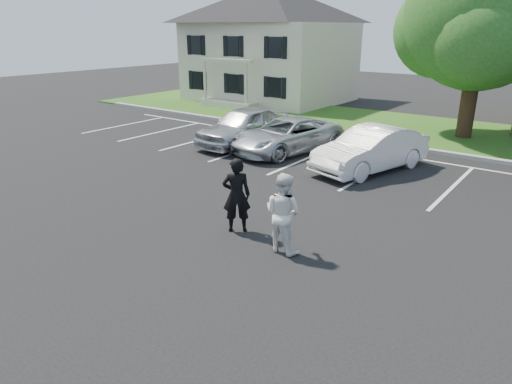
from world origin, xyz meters
TOP-DOWN VIEW (x-y plane):
  - ground_plane at (0.00, 0.00)m, footprint 90.00×90.00m
  - curb at (0.00, 12.00)m, footprint 40.00×0.30m
  - grass_strip at (0.00, 16.00)m, footprint 44.00×8.00m
  - stall_lines at (1.40, 8.95)m, footprint 34.00×5.36m
  - house at (-13.00, 19.97)m, footprint 10.30×9.22m
  - tree at (1.35, 15.71)m, footprint 7.80×7.20m
  - man_black_suit at (-0.72, 1.15)m, footprint 0.83×0.81m
  - man_white_shirt at (0.82, 0.93)m, footprint 0.95×0.76m
  - car_silver_west at (-6.23, 8.46)m, footprint 2.12×4.96m
  - car_silver_minivan at (-4.03, 8.54)m, footprint 3.40×5.45m
  - car_white_sedan at (-0.16, 8.12)m, footprint 2.91×5.01m

SIDE VIEW (x-z plane):
  - ground_plane at x=0.00m, z-range 0.00..0.00m
  - stall_lines at x=1.40m, z-range 0.00..0.01m
  - grass_strip at x=0.00m, z-range 0.00..0.08m
  - curb at x=0.00m, z-range 0.00..0.15m
  - car_silver_minivan at x=-4.03m, z-range 0.00..1.40m
  - car_white_sedan at x=-0.16m, z-range 0.00..1.56m
  - car_silver_west at x=-6.23m, z-range 0.00..1.67m
  - man_white_shirt at x=0.82m, z-range 0.00..1.89m
  - man_black_suit at x=-0.72m, z-range 0.00..1.93m
  - house at x=-13.00m, z-range 0.03..7.63m
  - tree at x=1.35m, z-range 0.95..9.75m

